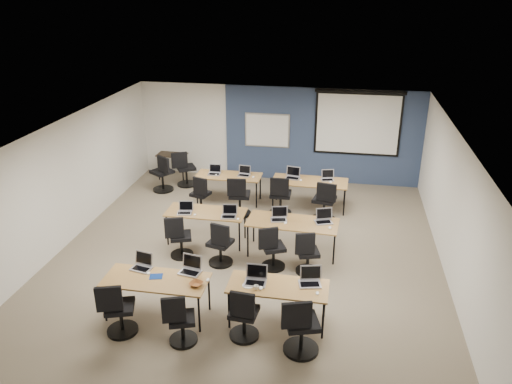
% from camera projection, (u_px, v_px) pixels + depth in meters
% --- Properties ---
extents(floor, '(8.00, 9.00, 0.02)m').
position_uv_depth(floor, '(248.00, 253.00, 10.64)').
color(floor, '#6B6354').
rests_on(floor, ground).
extents(ceiling, '(8.00, 9.00, 0.02)m').
position_uv_depth(ceiling, '(247.00, 131.00, 9.58)').
color(ceiling, white).
rests_on(ceiling, ground).
extents(wall_back, '(8.00, 0.04, 2.70)m').
position_uv_depth(wall_back, '(278.00, 134.00, 14.19)').
color(wall_back, beige).
rests_on(wall_back, ground).
extents(wall_front, '(8.00, 0.04, 2.70)m').
position_uv_depth(wall_front, '(176.00, 340.00, 6.03)').
color(wall_front, beige).
rests_on(wall_front, ground).
extents(wall_left, '(0.04, 9.00, 2.70)m').
position_uv_depth(wall_left, '(66.00, 182.00, 10.76)').
color(wall_left, beige).
rests_on(wall_left, ground).
extents(wall_right, '(0.04, 9.00, 2.70)m').
position_uv_depth(wall_right, '(454.00, 210.00, 9.46)').
color(wall_right, beige).
rests_on(wall_right, ground).
extents(blue_accent_panel, '(5.50, 0.04, 2.70)m').
position_uv_depth(blue_accent_panel, '(322.00, 136.00, 13.96)').
color(blue_accent_panel, '#3D5977').
rests_on(blue_accent_panel, wall_back).
extents(whiteboard, '(1.28, 0.03, 0.98)m').
position_uv_depth(whiteboard, '(267.00, 131.00, 14.13)').
color(whiteboard, '#AFB2B6').
rests_on(whiteboard, wall_back).
extents(projector_screen, '(2.40, 0.10, 1.82)m').
position_uv_depth(projector_screen, '(358.00, 120.00, 13.54)').
color(projector_screen, black).
rests_on(projector_screen, wall_back).
extents(training_table_front_left, '(1.78, 0.74, 0.73)m').
position_uv_depth(training_table_front_left, '(156.00, 281.00, 8.41)').
color(training_table_front_left, brown).
rests_on(training_table_front_left, floor).
extents(training_table_front_right, '(1.66, 0.69, 0.73)m').
position_uv_depth(training_table_front_right, '(278.00, 288.00, 8.23)').
color(training_table_front_right, brown).
rests_on(training_table_front_right, floor).
extents(training_table_mid_left, '(1.73, 0.72, 0.73)m').
position_uv_depth(training_table_mid_left, '(206.00, 214.00, 10.87)').
color(training_table_mid_left, '#996028').
rests_on(training_table_mid_left, floor).
extents(training_table_mid_right, '(1.90, 0.79, 0.73)m').
position_uv_depth(training_table_mid_right, '(293.00, 223.00, 10.41)').
color(training_table_mid_right, brown).
rests_on(training_table_mid_right, floor).
extents(training_table_back_left, '(1.68, 0.70, 0.73)m').
position_uv_depth(training_table_back_left, '(229.00, 177.00, 12.90)').
color(training_table_back_left, brown).
rests_on(training_table_back_left, floor).
extents(training_table_back_right, '(1.89, 0.79, 0.73)m').
position_uv_depth(training_table_back_right, '(310.00, 182.00, 12.53)').
color(training_table_back_right, '#9B7443').
rests_on(training_table_back_right, floor).
extents(laptop_0, '(0.34, 0.29, 0.26)m').
position_uv_depth(laptop_0, '(142.00, 264.00, 8.70)').
color(laptop_0, '#B1B1B4').
rests_on(laptop_0, training_table_front_left).
extents(mouse_0, '(0.06, 0.09, 0.03)m').
position_uv_depth(mouse_0, '(149.00, 273.00, 8.54)').
color(mouse_0, white).
rests_on(mouse_0, training_table_front_left).
extents(task_chair_0, '(0.52, 0.51, 0.99)m').
position_uv_depth(task_chair_0, '(118.00, 313.00, 8.06)').
color(task_chair_0, black).
rests_on(task_chair_0, floor).
extents(laptop_1, '(0.36, 0.30, 0.27)m').
position_uv_depth(laptop_1, '(191.00, 268.00, 8.59)').
color(laptop_1, '#AEAEB9').
rests_on(laptop_1, training_table_front_left).
extents(mouse_1, '(0.08, 0.11, 0.03)m').
position_uv_depth(mouse_1, '(208.00, 280.00, 8.35)').
color(mouse_1, white).
rests_on(mouse_1, training_table_front_left).
extents(task_chair_1, '(0.47, 0.46, 0.94)m').
position_uv_depth(task_chair_1, '(180.00, 323.00, 7.85)').
color(task_chair_1, black).
rests_on(task_chair_1, floor).
extents(laptop_2, '(0.36, 0.31, 0.27)m').
position_uv_depth(laptop_2, '(256.00, 278.00, 8.30)').
color(laptop_2, silver).
rests_on(laptop_2, training_table_front_right).
extents(mouse_2, '(0.07, 0.11, 0.04)m').
position_uv_depth(mouse_2, '(261.00, 288.00, 8.12)').
color(mouse_2, white).
rests_on(mouse_2, training_table_front_right).
extents(task_chair_2, '(0.49, 0.49, 0.97)m').
position_uv_depth(task_chair_2, '(244.00, 318.00, 7.95)').
color(task_chair_2, black).
rests_on(task_chair_2, floor).
extents(laptop_3, '(0.36, 0.31, 0.27)m').
position_uv_depth(laptop_3, '(310.00, 279.00, 8.26)').
color(laptop_3, '#ACACAC').
rests_on(laptop_3, training_table_front_right).
extents(mouse_3, '(0.07, 0.10, 0.03)m').
position_uv_depth(mouse_3, '(317.00, 293.00, 7.99)').
color(mouse_3, white).
rests_on(mouse_3, training_table_front_right).
extents(task_chair_3, '(0.58, 0.56, 1.04)m').
position_uv_depth(task_chair_3, '(300.00, 330.00, 7.63)').
color(task_chair_3, black).
rests_on(task_chair_3, floor).
extents(laptop_4, '(0.31, 0.26, 0.24)m').
position_uv_depth(laptop_4, '(185.00, 210.00, 10.78)').
color(laptop_4, '#B0AFBB').
rests_on(laptop_4, training_table_mid_left).
extents(mouse_4, '(0.07, 0.10, 0.03)m').
position_uv_depth(mouse_4, '(195.00, 215.00, 10.68)').
color(mouse_4, white).
rests_on(mouse_4, training_table_mid_left).
extents(task_chair_4, '(0.50, 0.48, 0.97)m').
position_uv_depth(task_chair_4, '(179.00, 240.00, 10.35)').
color(task_chair_4, black).
rests_on(task_chair_4, floor).
extents(laptop_5, '(0.32, 0.27, 0.24)m').
position_uv_depth(laptop_5, '(229.00, 214.00, 10.61)').
color(laptop_5, silver).
rests_on(laptop_5, training_table_mid_left).
extents(mouse_5, '(0.07, 0.10, 0.03)m').
position_uv_depth(mouse_5, '(238.00, 219.00, 10.49)').
color(mouse_5, white).
rests_on(mouse_5, training_table_mid_left).
extents(task_chair_5, '(0.50, 0.50, 0.98)m').
position_uv_depth(task_chair_5, '(220.00, 247.00, 10.06)').
color(task_chair_5, black).
rests_on(task_chair_5, floor).
extents(laptop_6, '(0.34, 0.29, 0.26)m').
position_uv_depth(laptop_6, '(279.00, 217.00, 10.48)').
color(laptop_6, '#B9B9B9').
rests_on(laptop_6, training_table_mid_right).
extents(mouse_6, '(0.09, 0.11, 0.04)m').
position_uv_depth(mouse_6, '(285.00, 223.00, 10.31)').
color(mouse_6, white).
rests_on(mouse_6, training_table_mid_right).
extents(task_chair_6, '(0.52, 0.48, 0.97)m').
position_uv_depth(task_chair_6, '(272.00, 251.00, 9.93)').
color(task_chair_6, black).
rests_on(task_chair_6, floor).
extents(laptop_7, '(0.35, 0.30, 0.26)m').
position_uv_depth(laptop_7, '(324.00, 219.00, 10.38)').
color(laptop_7, '#B4B4B6').
rests_on(laptop_7, training_table_mid_right).
extents(mouse_7, '(0.07, 0.11, 0.04)m').
position_uv_depth(mouse_7, '(330.00, 228.00, 10.11)').
color(mouse_7, white).
rests_on(mouse_7, training_table_mid_right).
extents(task_chair_7, '(0.47, 0.47, 0.95)m').
position_uv_depth(task_chair_7, '(307.00, 256.00, 9.76)').
color(task_chair_7, black).
rests_on(task_chair_7, floor).
extents(laptop_8, '(0.32, 0.27, 0.24)m').
position_uv_depth(laptop_8, '(214.00, 172.00, 12.95)').
color(laptop_8, '#BCBCC2').
rests_on(laptop_8, training_table_back_left).
extents(mouse_8, '(0.09, 0.11, 0.04)m').
position_uv_depth(mouse_8, '(216.00, 175.00, 12.86)').
color(mouse_8, white).
rests_on(mouse_8, training_table_back_left).
extents(task_chair_8, '(0.48, 0.47, 0.96)m').
position_uv_depth(task_chair_8, '(201.00, 197.00, 12.43)').
color(task_chair_8, black).
rests_on(task_chair_8, floor).
extents(laptop_9, '(0.31, 0.26, 0.24)m').
position_uv_depth(laptop_9, '(244.00, 173.00, 12.87)').
color(laptop_9, '#AFAEBA').
rests_on(laptop_9, training_table_back_left).
extents(mouse_9, '(0.07, 0.11, 0.04)m').
position_uv_depth(mouse_9, '(253.00, 177.00, 12.73)').
color(mouse_9, white).
rests_on(mouse_9, training_table_back_left).
extents(task_chair_9, '(0.56, 0.56, 1.04)m').
position_uv_depth(task_chair_9, '(239.00, 199.00, 12.20)').
color(task_chair_9, black).
rests_on(task_chair_9, floor).
extents(laptop_10, '(0.36, 0.30, 0.27)m').
position_uv_depth(laptop_10, '(293.00, 175.00, 12.69)').
color(laptop_10, silver).
rests_on(laptop_10, training_table_back_right).
extents(mouse_10, '(0.07, 0.10, 0.04)m').
position_uv_depth(mouse_10, '(301.00, 180.00, 12.53)').
color(mouse_10, white).
rests_on(mouse_10, training_table_back_right).
extents(task_chair_10, '(0.56, 0.56, 1.03)m').
position_uv_depth(task_chair_10, '(280.00, 199.00, 12.24)').
color(task_chair_10, black).
rests_on(task_chair_10, floor).
extents(laptop_11, '(0.32, 0.27, 0.24)m').
position_uv_depth(laptop_11, '(327.00, 177.00, 12.58)').
color(laptop_11, '#ADADAF').
rests_on(laptop_11, training_table_back_right).
extents(mouse_11, '(0.08, 0.11, 0.04)m').
position_uv_depth(mouse_11, '(331.00, 182.00, 12.41)').
color(mouse_11, white).
rests_on(mouse_11, training_table_back_right).
extents(task_chair_11, '(0.57, 0.57, 1.05)m').
position_uv_depth(task_chair_11, '(324.00, 204.00, 11.91)').
color(task_chair_11, black).
rests_on(task_chair_11, floor).
extents(blue_mousepad, '(0.25, 0.23, 0.01)m').
position_uv_depth(blue_mousepad, '(156.00, 276.00, 8.46)').
color(blue_mousepad, navy).
rests_on(blue_mousepad, training_table_front_left).
extents(snack_bowl, '(0.26, 0.26, 0.05)m').
position_uv_depth(snack_bowl, '(196.00, 284.00, 8.21)').
color(snack_bowl, '#94631C').
rests_on(snack_bowl, training_table_front_left).
extents(snack_plate, '(0.24, 0.24, 0.01)m').
position_uv_depth(snack_plate, '(248.00, 285.00, 8.21)').
color(snack_plate, white).
rests_on(snack_plate, training_table_front_right).
extents(coffee_cup, '(0.08, 0.08, 0.06)m').
position_uv_depth(coffee_cup, '(256.00, 288.00, 8.08)').
color(coffee_cup, silver).
rests_on(coffee_cup, snack_plate).
extents(utility_table, '(0.84, 0.47, 0.75)m').
position_uv_depth(utility_table, '(172.00, 158.00, 14.43)').
color(utility_table, black).
rests_on(utility_table, floor).
extents(spare_chair_a, '(0.61, 0.55, 1.03)m').
position_uv_depth(spare_chair_a, '(185.00, 171.00, 14.00)').
color(spare_chair_a, black).
rests_on(spare_chair_a, floor).
extents(spare_chair_b, '(0.65, 0.57, 1.05)m').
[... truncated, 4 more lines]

